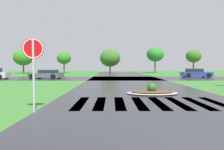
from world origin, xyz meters
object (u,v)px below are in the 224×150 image
(stop_sign, at_px, (32,57))
(car_silver_hatch, at_px, (195,73))
(car_white_sedan, at_px, (46,74))
(median_island, at_px, (151,92))

(stop_sign, relative_size, car_silver_hatch, 0.64)
(stop_sign, xyz_separation_m, car_white_sedan, (-5.80, 18.59, -1.48))
(car_white_sedan, bearing_deg, car_silver_hatch, -164.58)
(car_silver_hatch, bearing_deg, stop_sign, -122.30)
(stop_sign, relative_size, car_white_sedan, 0.61)
(median_island, height_order, car_white_sedan, car_white_sedan)
(stop_sign, xyz_separation_m, median_island, (5.33, 4.67, -1.90))
(median_island, distance_m, car_silver_hatch, 19.34)
(stop_sign, height_order, median_island, stop_sign)
(car_white_sedan, bearing_deg, median_island, 136.63)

